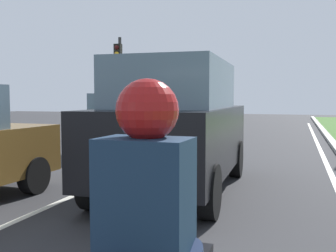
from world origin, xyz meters
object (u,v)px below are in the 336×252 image
car_hatchback_far (125,122)px  rider_person (148,202)px  car_suv_ahead (176,125)px  traffic_light_overhead_left (119,70)px

car_hatchback_far → rider_person: (4.48, -9.81, 0.31)m
car_hatchback_far → rider_person: bearing=-67.7°
car_suv_ahead → rider_person: car_suv_ahead is taller
rider_person → traffic_light_overhead_left: 16.42m
rider_person → traffic_light_overhead_left: (-6.99, 14.76, 1.72)m
car_suv_ahead → rider_person: size_ratio=3.91×
car_hatchback_far → rider_person: size_ratio=3.23×
car_suv_ahead → traffic_light_overhead_left: (-5.60, 9.69, 1.75)m
car_hatchback_far → rider_person: car_hatchback_far is taller
car_hatchback_far → traffic_light_overhead_left: bearing=114.5°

